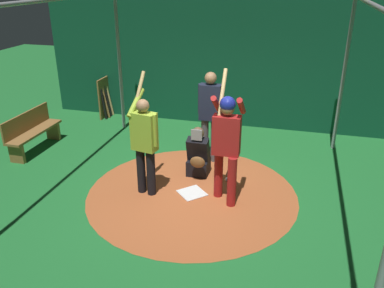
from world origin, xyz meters
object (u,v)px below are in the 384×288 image
(baseball_0, at_px, (227,179))
(home_plate, at_px, (192,193))
(batter, at_px, (226,139))
(catcher, at_px, (198,156))
(umpire, at_px, (210,112))
(visitor, at_px, (144,140))
(bat_rack, at_px, (107,98))
(bench, at_px, (32,131))

(baseball_0, bearing_deg, home_plate, -40.68)
(batter, xyz_separation_m, catcher, (-0.78, -0.66, -0.74))
(umpire, relative_size, visitor, 0.89)
(umpire, height_order, bat_rack, umpire)
(catcher, xyz_separation_m, umpire, (-0.68, 0.06, 0.66))
(catcher, distance_m, bench, 3.74)
(home_plate, xyz_separation_m, bat_rack, (-3.42, -3.27, 0.48))
(catcher, relative_size, umpire, 0.53)
(home_plate, height_order, visitor, visitor)
(umpire, xyz_separation_m, bench, (0.48, -3.80, -0.61))
(visitor, xyz_separation_m, bench, (-1.08, -3.02, -0.56))
(home_plate, height_order, bat_rack, bat_rack)
(batter, xyz_separation_m, baseball_0, (-0.65, -0.07, -1.08))
(batter, distance_m, visitor, 1.38)
(umpire, bearing_deg, bat_rack, -121.75)
(visitor, xyz_separation_m, baseball_0, (-0.76, 1.29, -0.95))
(batter, bearing_deg, bench, -102.52)
(catcher, distance_m, baseball_0, 0.69)
(umpire, height_order, bench, umpire)
(bat_rack, bearing_deg, umpire, 58.25)
(umpire, distance_m, bat_rack, 3.88)
(batter, xyz_separation_m, visitor, (0.10, -1.36, -0.13))
(home_plate, bearing_deg, visitor, -78.36)
(home_plate, relative_size, bench, 0.27)
(home_plate, relative_size, batter, 0.19)
(catcher, relative_size, bat_rack, 0.93)
(catcher, bearing_deg, bench, -93.06)
(home_plate, relative_size, visitor, 0.20)
(home_plate, relative_size, umpire, 0.23)
(umpire, relative_size, bat_rack, 1.76)
(batter, xyz_separation_m, bat_rack, (-3.48, -3.86, -0.64))
(batter, relative_size, visitor, 1.04)
(batter, height_order, umpire, batter)
(bench, bearing_deg, batter, 77.48)
(bat_rack, height_order, bench, bat_rack)
(bench, bearing_deg, bat_rack, 167.97)
(batter, height_order, catcher, batter)
(bat_rack, xyz_separation_m, bench, (2.50, -0.53, -0.05))
(batter, bearing_deg, baseball_0, -173.63)
(visitor, distance_m, baseball_0, 1.77)
(bench, bearing_deg, home_plate, 76.45)
(catcher, distance_m, umpire, 0.95)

